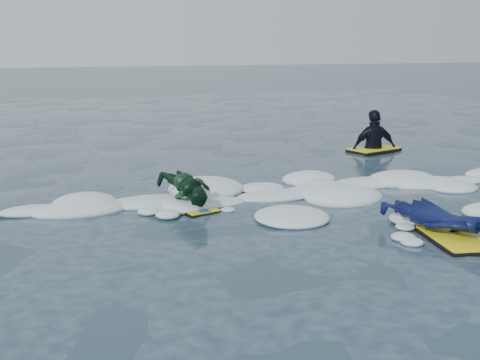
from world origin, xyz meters
The scene contains 5 objects.
ground centered at (0.00, 0.00, 0.00)m, with size 120.00×120.00×0.00m, color #162134.
foam_band centered at (0.00, 1.03, 0.00)m, with size 12.00×3.10×0.30m, color white, non-canonical shape.
prone_woman_unit centered at (1.83, -1.14, 0.22)m, with size 1.13×1.72×0.42m.
prone_child_unit centered at (-0.87, 1.29, 0.26)m, with size 0.74×1.35×0.51m.
waiting_rider_unit centered at (4.23, 4.58, 0.05)m, with size 1.34×0.99×1.80m.
Camera 1 is at (-2.89, -7.19, 2.38)m, focal length 45.00 mm.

